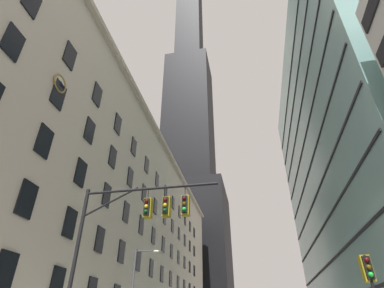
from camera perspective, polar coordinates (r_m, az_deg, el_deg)
The scene contains 6 objects.
station_building at distance 49.99m, azimuth -12.74°, elevation -15.57°, with size 12.85×75.53×28.99m.
dark_skyscraper at distance 119.67m, azimuth -0.62°, elevation -0.72°, with size 26.76×26.76×208.50m.
glass_office_midrise at distance 47.58m, azimuth 31.47°, elevation -2.04°, with size 17.96×44.99×42.22m.
traffic_signal_mast at distance 16.36m, azimuth -10.09°, elevation -14.46°, with size 7.54×0.63×7.98m.
traffic_light_near_right at distance 15.40m, azimuth 30.31°, elevation -20.42°, with size 0.40×0.63×3.90m.
street_lamppost at distance 30.16m, azimuth -10.41°, elevation -24.67°, with size 2.37×0.32×7.66m.
Camera 1 is at (2.45, -12.34, 1.36)m, focal length 28.38 mm.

